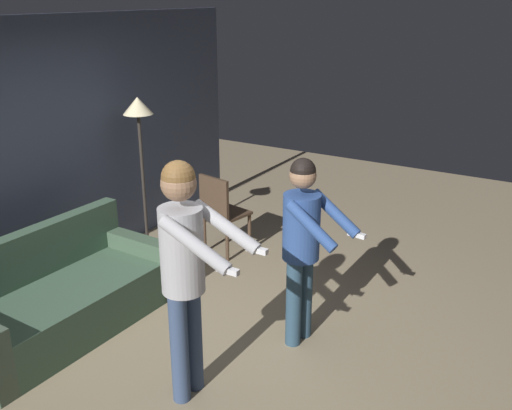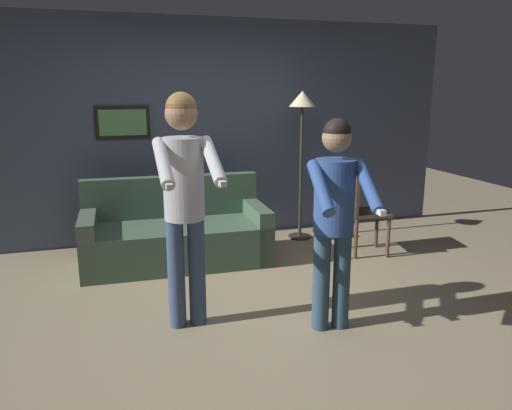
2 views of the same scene
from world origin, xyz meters
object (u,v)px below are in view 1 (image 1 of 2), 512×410
person_standing_left (185,260)px  dining_chair_distant (221,210)px  torchiere_lamp (139,127)px  person_standing_right (303,237)px  couch (61,300)px

person_standing_left → dining_chair_distant: 2.48m
torchiere_lamp → person_standing_right: 2.42m
person_standing_left → torchiere_lamp: bearing=47.9°
person_standing_right → dining_chair_distant: size_ratio=1.72×
torchiere_lamp → person_standing_left: (-1.71, -1.90, -0.36)m
person_standing_right → person_standing_left: bearing=160.1°
torchiere_lamp → person_standing_right: bearing=-106.6°
couch → person_standing_right: (0.90, -1.86, 0.68)m
torchiere_lamp → person_standing_right: (-0.68, -2.27, -0.50)m
dining_chair_distant → person_standing_left: bearing=-151.4°
person_standing_right → couch: bearing=115.9°
couch → torchiere_lamp: (1.58, 0.41, 1.18)m
couch → person_standing_right: size_ratio=1.20×
dining_chair_distant → torchiere_lamp: bearing=118.7°
torchiere_lamp → dining_chair_distant: bearing=-61.3°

